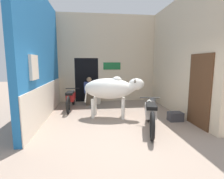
# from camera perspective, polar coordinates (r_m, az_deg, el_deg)

# --- Properties ---
(ground_plane) EXTENTS (30.00, 30.00, 0.00)m
(ground_plane) POSITION_cam_1_polar(r_m,az_deg,el_deg) (4.24, 4.91, -17.05)
(ground_plane) COLOR gray
(wall_left_shopfront) EXTENTS (0.25, 4.68, 4.11)m
(wall_left_shopfront) POSITION_cam_1_polar(r_m,az_deg,el_deg) (6.26, -21.88, 9.36)
(wall_left_shopfront) COLOR #236BAD
(wall_left_shopfront) RESTS_ON ground_plane
(wall_back_with_doorway) EXTENTS (4.59, 0.93, 4.11)m
(wall_back_with_doorway) POSITION_cam_1_polar(r_m,az_deg,el_deg) (8.67, -3.90, 7.78)
(wall_back_with_doorway) COLOR beige
(wall_back_with_doorway) RESTS_ON ground_plane
(wall_right_with_door) EXTENTS (0.22, 4.68, 4.11)m
(wall_right_with_door) POSITION_cam_1_polar(r_m,az_deg,el_deg) (6.83, 21.10, 9.61)
(wall_right_with_door) COLOR beige
(wall_right_with_door) RESTS_ON ground_plane
(cow) EXTENTS (2.07, 1.08, 1.40)m
(cow) POSITION_cam_1_polar(r_m,az_deg,el_deg) (5.87, -0.28, 0.30)
(cow) COLOR silver
(cow) RESTS_ON ground_plane
(motorcycle_near) EXTENTS (0.76, 2.06, 0.81)m
(motorcycle_near) POSITION_cam_1_polar(r_m,az_deg,el_deg) (4.97, 12.42, -7.57)
(motorcycle_near) COLOR black
(motorcycle_near) RESTS_ON ground_plane
(motorcycle_far) EXTENTS (0.58, 2.13, 0.77)m
(motorcycle_far) POSITION_cam_1_polar(r_m,az_deg,el_deg) (7.24, -13.27, -2.72)
(motorcycle_far) COLOR black
(motorcycle_far) RESTS_ON ground_plane
(shopkeeper_seated) EXTENTS (0.46, 0.34, 1.23)m
(shopkeeper_seated) POSITION_cam_1_polar(r_m,az_deg,el_deg) (7.81, -7.42, -0.26)
(shopkeeper_seated) COLOR brown
(shopkeeper_seated) RESTS_ON ground_plane
(plastic_stool) EXTENTS (0.35, 0.35, 0.47)m
(plastic_stool) POSITION_cam_1_polar(r_m,az_deg,el_deg) (7.96, -4.59, -2.96)
(plastic_stool) COLOR beige
(plastic_stool) RESTS_ON ground_plane
(crate) EXTENTS (0.44, 0.32, 0.28)m
(crate) POSITION_cam_1_polar(r_m,az_deg,el_deg) (6.02, 19.96, -8.29)
(crate) COLOR #38383D
(crate) RESTS_ON ground_plane
(bucket) EXTENTS (0.26, 0.26, 0.26)m
(bucket) POSITION_cam_1_polar(r_m,az_deg,el_deg) (8.06, 13.08, -3.88)
(bucket) COLOR #A8A8B2
(bucket) RESTS_ON ground_plane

